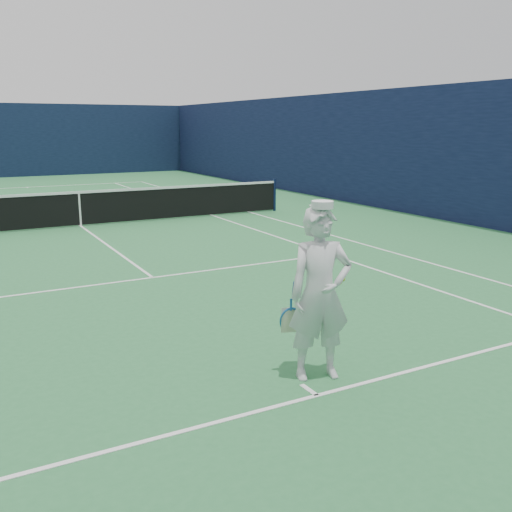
{
  "coord_description": "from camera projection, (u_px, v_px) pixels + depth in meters",
  "views": [
    {
      "loc": [
        -3.23,
        -16.49,
        2.82
      ],
      "look_at": [
        0.29,
        -9.98,
        1.12
      ],
      "focal_mm": 40.0,
      "sensor_mm": 36.0,
      "label": 1
    }
  ],
  "objects": [
    {
      "name": "ground",
      "position": [
        81.0,
        226.0,
        16.26
      ],
      "size": [
        80.0,
        80.0,
        0.0
      ],
      "primitive_type": "plane",
      "color": "#2B713D",
      "rests_on": "ground"
    },
    {
      "name": "court_markings",
      "position": [
        81.0,
        226.0,
        16.26
      ],
      "size": [
        11.03,
        23.83,
        0.01
      ],
      "color": "white",
      "rests_on": "ground"
    },
    {
      "name": "windscreen_fence",
      "position": [
        76.0,
        155.0,
        15.82
      ],
      "size": [
        20.12,
        36.12,
        4.0
      ],
      "color": "#0D1832",
      "rests_on": "ground"
    },
    {
      "name": "tennis_net",
      "position": [
        80.0,
        207.0,
        16.14
      ],
      "size": [
        12.88,
        0.09,
        1.07
      ],
      "color": "#141E4C",
      "rests_on": "ground"
    },
    {
      "name": "tennis_player",
      "position": [
        320.0,
        294.0,
        6.34
      ],
      "size": [
        0.82,
        0.68,
        2.03
      ],
      "rotation": [
        0.0,
        0.0,
        -0.27
      ],
      "color": "silver",
      "rests_on": "ground"
    }
  ]
}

